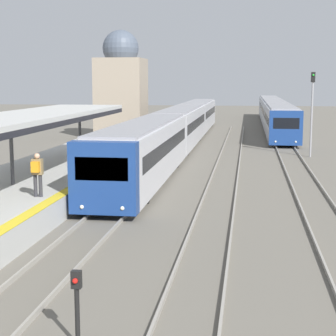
% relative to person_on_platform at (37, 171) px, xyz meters
% --- Properties ---
extents(platform_canopy, '(4.00, 24.23, 2.88)m').
position_rel_person_on_platform_xyz_m(platform_canopy, '(-1.94, 2.28, 1.78)').
color(platform_canopy, beige).
rests_on(platform_canopy, station_platform).
extents(person_on_platform, '(0.40, 0.40, 1.66)m').
position_rel_person_on_platform_xyz_m(person_on_platform, '(0.00, 0.00, 0.00)').
color(person_on_platform, '#2D2D33').
rests_on(person_on_platform, station_platform).
extents(train_near, '(2.64, 49.71, 3.16)m').
position_rel_person_on_platform_xyz_m(train_near, '(2.42, 25.13, -0.20)').
color(train_near, navy).
rests_on(train_near, ground_plane).
extents(train_far, '(2.64, 44.97, 3.12)m').
position_rel_person_on_platform_xyz_m(train_far, '(10.79, 47.64, -0.22)').
color(train_far, navy).
rests_on(train_far, ground_plane).
extents(signal_post_near, '(0.20, 0.21, 1.58)m').
position_rel_person_on_platform_xyz_m(signal_post_near, '(4.51, -9.61, -0.96)').
color(signal_post_near, black).
rests_on(signal_post_near, ground_plane).
extents(signal_mast_far, '(0.28, 0.29, 5.94)m').
position_rel_person_on_platform_xyz_m(signal_mast_far, '(12.21, 20.45, 1.71)').
color(signal_mast_far, gray).
rests_on(signal_mast_far, ground_plane).
extents(distant_domed_building, '(4.32, 4.32, 9.97)m').
position_rel_person_on_platform_xyz_m(distant_domed_building, '(-3.93, 31.54, 2.71)').
color(distant_domed_building, gray).
rests_on(distant_domed_building, ground_plane).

